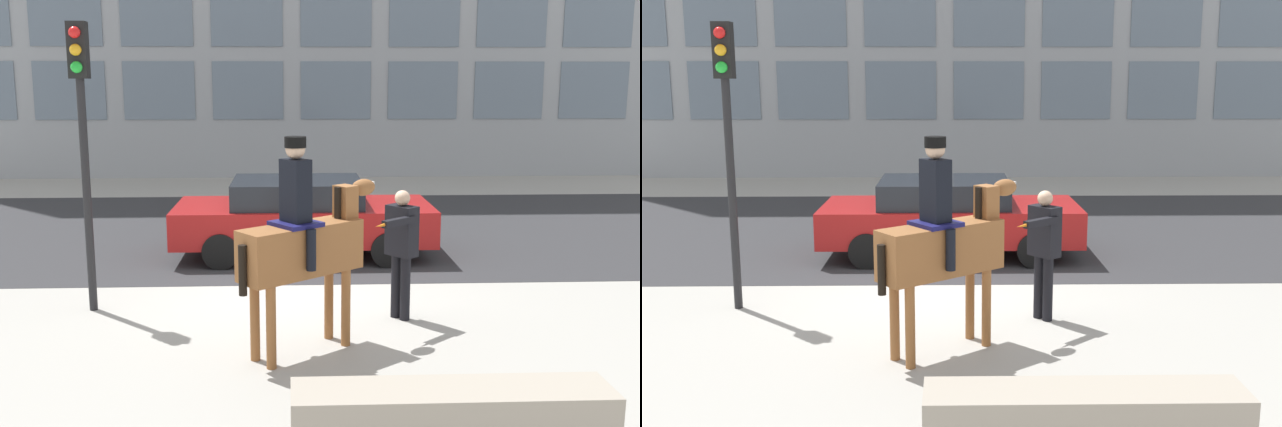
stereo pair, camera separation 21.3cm
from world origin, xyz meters
The scene contains 7 objects.
ground_plane centered at (0.00, 0.00, 0.00)m, with size 80.00×80.00×0.00m, color #9E9B93.
road_surface centered at (0.00, 4.75, 0.00)m, with size 25.28×8.50×0.01m.
mounted_horse_lead centered at (0.06, -2.21, 1.30)m, with size 1.68×1.39×2.50m.
pedestrian_bystander centered at (1.34, -1.11, 1.01)m, with size 0.65×0.84×1.71m.
street_car_near_lane centered at (0.12, 2.43, 0.72)m, with size 4.53×2.04×1.37m.
traffic_light centered at (-2.80, -0.57, 2.59)m, with size 0.24×0.29×3.84m.
planter_ledge centered at (1.24, -4.55, 0.29)m, with size 2.69×0.56×0.59m.
Camera 2 is at (0.12, -10.06, 3.11)m, focal length 40.00 mm.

